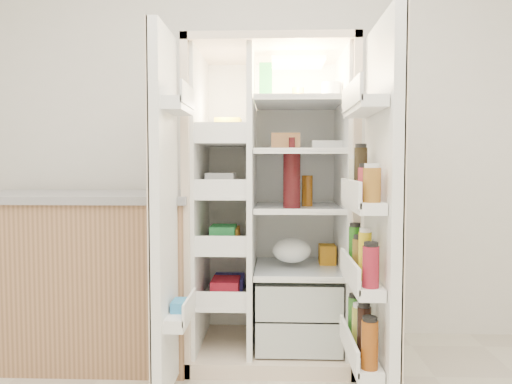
{
  "coord_description": "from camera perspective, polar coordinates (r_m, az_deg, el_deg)",
  "views": [
    {
      "loc": [
        0.03,
        -1.21,
        1.13
      ],
      "look_at": [
        -0.06,
        1.25,
        0.99
      ],
      "focal_mm": 34.0,
      "sensor_mm": 36.0,
      "label": 1
    }
  ],
  "objects": [
    {
      "name": "freezer_door",
      "position": [
        2.34,
        -10.67,
        -2.62
      ],
      "size": [
        0.15,
        0.4,
        1.72
      ],
      "color": "white",
      "rests_on": "floor"
    },
    {
      "name": "wall_back",
      "position": [
        3.22,
        1.59,
        7.21
      ],
      "size": [
        4.0,
        0.02,
        2.7
      ],
      "primitive_type": "cube",
      "color": "silver",
      "rests_on": "floor"
    },
    {
      "name": "fridge_door",
      "position": [
        2.24,
        14.12,
        -3.59
      ],
      "size": [
        0.17,
        0.58,
        1.72
      ],
      "color": "white",
      "rests_on": "floor"
    },
    {
      "name": "refrigerator",
      "position": [
        2.89,
        2.09,
        -4.39
      ],
      "size": [
        0.92,
        0.7,
        1.8
      ],
      "color": "beige",
      "rests_on": "floor"
    },
    {
      "name": "kitchen_counter",
      "position": [
        3.06,
        -19.43,
        -9.08
      ],
      "size": [
        1.33,
        0.71,
        0.96
      ],
      "color": "#A57852",
      "rests_on": "floor"
    }
  ]
}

